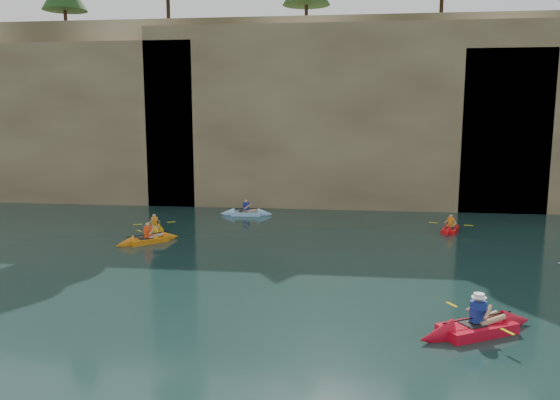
# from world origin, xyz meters

# --- Properties ---
(ground) EXTENTS (160.00, 160.00, 0.00)m
(ground) POSITION_xyz_m (0.00, 0.00, 0.00)
(ground) COLOR black
(ground) RESTS_ON ground
(cliff) EXTENTS (70.00, 16.00, 12.00)m
(cliff) POSITION_xyz_m (0.00, 30.00, 6.00)
(cliff) COLOR tan
(cliff) RESTS_ON ground
(cliff_slab_west) EXTENTS (26.00, 2.40, 10.56)m
(cliff_slab_west) POSITION_xyz_m (-20.00, 22.60, 5.28)
(cliff_slab_west) COLOR #948459
(cliff_slab_west) RESTS_ON ground
(cliff_slab_center) EXTENTS (24.00, 2.40, 11.40)m
(cliff_slab_center) POSITION_xyz_m (2.00, 22.60, 5.70)
(cliff_slab_center) COLOR #948459
(cliff_slab_center) RESTS_ON ground
(sea_cave_west) EXTENTS (4.50, 1.00, 4.00)m
(sea_cave_west) POSITION_xyz_m (-18.00, 21.95, 2.00)
(sea_cave_west) COLOR black
(sea_cave_west) RESTS_ON ground
(sea_cave_center) EXTENTS (3.50, 1.00, 3.20)m
(sea_cave_center) POSITION_xyz_m (-4.00, 21.95, 1.60)
(sea_cave_center) COLOR black
(sea_cave_center) RESTS_ON ground
(sea_cave_east) EXTENTS (5.00, 1.00, 4.50)m
(sea_cave_east) POSITION_xyz_m (10.00, 21.95, 2.25)
(sea_cave_east) COLOR black
(sea_cave_east) RESTS_ON ground
(main_kayaker) EXTENTS (3.67, 2.58, 1.39)m
(main_kayaker) POSITION_xyz_m (6.00, 3.07, 0.18)
(main_kayaker) COLOR red
(main_kayaker) RESTS_ON ground
(kayaker_orange) EXTENTS (2.67, 2.68, 1.17)m
(kayaker_orange) POSITION_xyz_m (-6.47, 11.89, 0.14)
(kayaker_orange) COLOR orange
(kayaker_orange) RESTS_ON ground
(kayaker_red_far) EXTENTS (2.04, 2.94, 1.06)m
(kayaker_red_far) POSITION_xyz_m (7.62, 16.08, 0.13)
(kayaker_red_far) COLOR red
(kayaker_red_far) RESTS_ON ground
(kayaker_yellow) EXTENTS (1.89, 2.55, 1.04)m
(kayaker_yellow) POSITION_xyz_m (-7.09, 14.46, 0.13)
(kayaker_yellow) COLOR #EDAC14
(kayaker_yellow) RESTS_ON ground
(kayaker_ltblue_mid) EXTENTS (3.05, 2.28, 1.15)m
(kayaker_ltblue_mid) POSITION_xyz_m (-3.27, 19.00, 0.14)
(kayaker_ltblue_mid) COLOR #91C6F2
(kayaker_ltblue_mid) RESTS_ON ground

